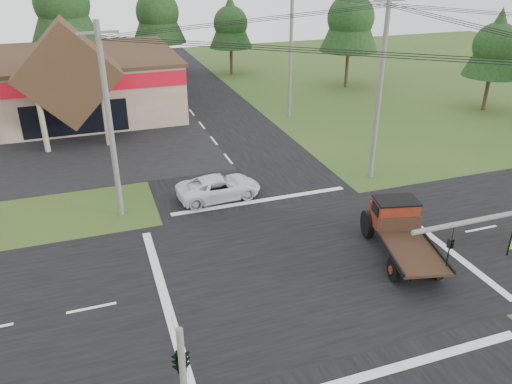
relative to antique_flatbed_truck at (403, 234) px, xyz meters
name	(u,v)px	position (x,y,z in m)	size (l,w,h in m)	color
ground	(310,264)	(-4.34, 0.88, -1.28)	(120.00, 120.00, 0.00)	#314F1C
road_ns	(310,264)	(-4.34, 0.88, -1.27)	(12.00, 120.00, 0.02)	black
road_ew	(310,264)	(-4.34, 0.88, -1.27)	(120.00, 12.00, 0.02)	black
parking_apron	(21,158)	(-18.34, 19.88, -1.27)	(28.00, 14.00, 0.02)	black
cvs_building	(2,87)	(-20.04, 30.45, 1.50)	(30.40, 18.20, 9.19)	gray
traffic_signal_corner	(180,350)	(-11.84, -6.44, 2.24)	(0.53, 2.48, 4.40)	#595651
utility_pole_nw	(110,123)	(-12.34, 8.88, 4.10)	(2.00, 0.30, 10.50)	#595651
utility_pole_ne	(380,88)	(3.66, 8.88, 4.61)	(2.00, 0.30, 11.50)	#595651
utility_pole_n	(291,51)	(3.66, 22.88, 4.46)	(2.00, 0.30, 11.20)	#595651
tree_row_c	(61,1)	(-14.34, 41.88, 7.44)	(7.28, 7.28, 13.13)	#332316
tree_row_d	(157,10)	(-4.34, 42.88, 6.09)	(6.16, 6.16, 11.11)	#332316
tree_row_e	(231,22)	(3.66, 40.88, 4.75)	(5.04, 5.04, 9.09)	#332316
tree_side_ne	(351,16)	(13.66, 30.88, 6.09)	(6.16, 6.16, 11.11)	#332316
tree_side_e_near	(496,43)	(21.66, 18.88, 4.75)	(5.04, 5.04, 9.09)	#332316
antique_flatbed_truck	(403,234)	(0.00, 0.00, 0.00)	(2.34, 6.13, 2.57)	#5F170D
white_pickup	(219,187)	(-6.58, 9.14, -0.58)	(2.32, 5.03, 1.40)	white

